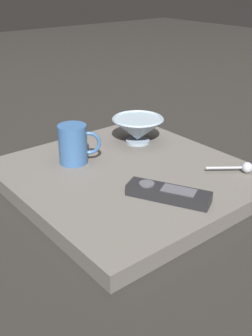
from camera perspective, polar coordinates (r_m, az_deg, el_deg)
ground_plane at (r=1.06m, az=0.35°, el=-2.23°), size 6.00×6.00×0.00m
table at (r=1.05m, az=0.35°, el=-1.29°), size 0.56×0.58×0.04m
cereal_bowl at (r=1.20m, az=1.66°, el=5.51°), size 0.15×0.15×0.08m
coffee_mug at (r=1.07m, az=-7.30°, el=3.33°), size 0.10×0.08×0.10m
teaspoon at (r=1.07m, az=16.13°, el=0.07°), size 0.10×0.08×0.03m
tv_remote_near at (r=0.91m, az=5.91°, el=-3.55°), size 0.13×0.19×0.03m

